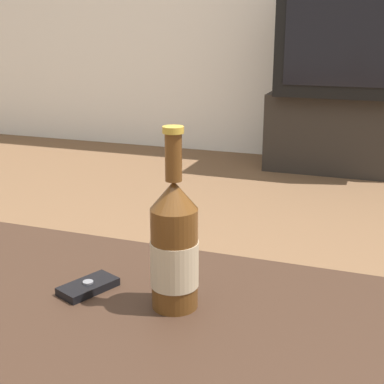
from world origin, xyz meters
TOP-DOWN VIEW (x-y plane):
  - coffee_table at (0.00, 0.00)m, footprint 1.15×0.61m
  - tv_stand at (0.13, 2.75)m, footprint 0.81×0.40m
  - television at (0.13, 2.74)m, footprint 0.68×0.59m
  - beer_bottle at (0.13, 0.08)m, footprint 0.08×0.08m
  - cell_phone at (-0.03, 0.08)m, footprint 0.09×0.11m

SIDE VIEW (x-z plane):
  - tv_stand at x=0.13m, z-range 0.00..0.47m
  - coffee_table at x=0.00m, z-range 0.15..0.57m
  - cell_phone at x=-0.03m, z-range 0.42..0.44m
  - beer_bottle at x=0.13m, z-range 0.38..0.67m
  - television at x=0.13m, z-range 0.47..1.14m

